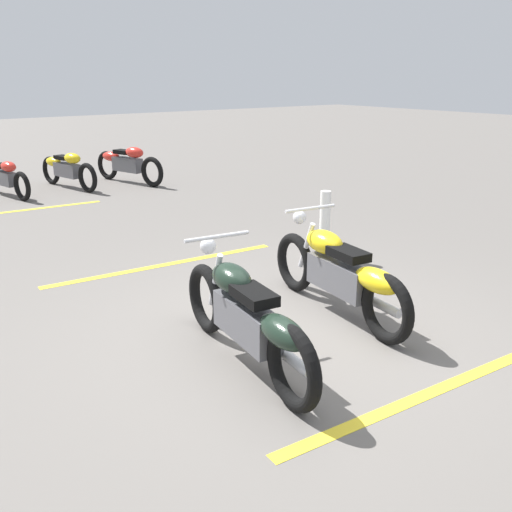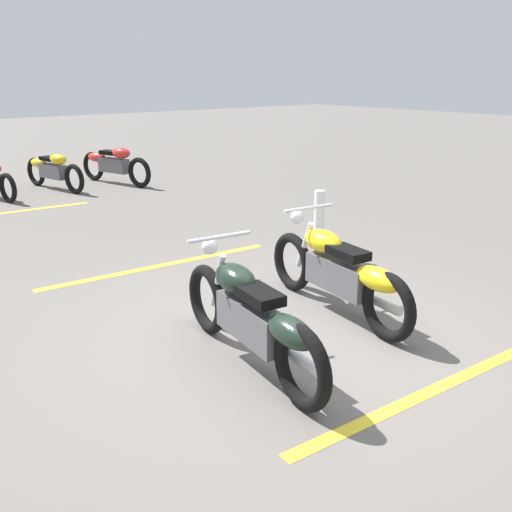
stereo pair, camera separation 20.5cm
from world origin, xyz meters
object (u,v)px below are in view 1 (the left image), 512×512
motorcycle_dark_foreground (247,317)px  motorcycle_bright_foreground (340,273)px  bollard_post (325,225)px  motorcycle_row_far_left (127,163)px  motorcycle_row_center (4,176)px  motorcycle_row_left (67,168)px

motorcycle_dark_foreground → motorcycle_bright_foreground: bearing=-68.8°
motorcycle_bright_foreground → bollard_post: (1.53, -1.23, -0.01)m
bollard_post → motorcycle_dark_foreground: bearing=125.3°
motorcycle_bright_foreground → motorcycle_dark_foreground: 1.44m
motorcycle_row_far_left → motorcycle_row_center: size_ratio=1.12×
motorcycle_row_far_left → motorcycle_row_left: (0.21, 1.31, -0.03)m
bollard_post → motorcycle_row_far_left: bearing=-2.1°
motorcycle_row_center → motorcycle_dark_foreground: bearing=-12.8°
motorcycle_bright_foreground → motorcycle_row_center: 8.50m
motorcycle_dark_foreground → motorcycle_row_center: motorcycle_dark_foreground is taller
motorcycle_row_far_left → bollard_post: (-6.77, 0.25, 0.01)m
motorcycle_bright_foreground → motorcycle_row_far_left: (8.30, -1.49, -0.01)m
motorcycle_row_far_left → bollard_post: size_ratio=2.35×
motorcycle_row_far_left → motorcycle_row_center: bearing=-107.8°
motorcycle_row_center → motorcycle_row_left: bearing=82.7°
motorcycle_dark_foreground → motorcycle_row_far_left: (8.63, -2.89, -0.01)m
bollard_post → motorcycle_row_center: bearing=19.0°
motorcycle_row_center → bollard_post: bollard_post is taller
motorcycle_row_left → bollard_post: bearing=-3.4°
motorcycle_dark_foreground → motorcycle_row_left: 8.98m
motorcycle_bright_foreground → bollard_post: size_ratio=2.43×
motorcycle_bright_foreground → bollard_post: 1.97m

